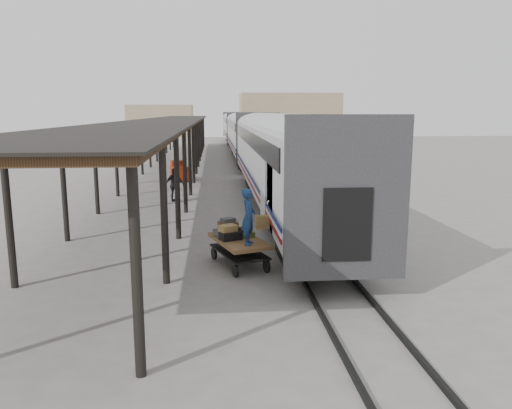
{
  "coord_description": "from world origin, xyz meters",
  "views": [
    {
      "loc": [
        0.04,
        -15.48,
        4.72
      ],
      "look_at": [
        1.39,
        0.68,
        1.7
      ],
      "focal_mm": 35.0,
      "sensor_mm": 36.0,
      "label": 1
    }
  ],
  "objects": [
    {
      "name": "ground",
      "position": [
        0.0,
        0.0,
        0.0
      ],
      "size": [
        160.0,
        160.0,
        0.0
      ],
      "primitive_type": "plane",
      "color": "slate",
      "rests_on": "ground"
    },
    {
      "name": "train",
      "position": [
        3.19,
        33.79,
        2.69
      ],
      "size": [
        3.45,
        76.01,
        4.01
      ],
      "color": "silver",
      "rests_on": "ground"
    },
    {
      "name": "canopy",
      "position": [
        -3.4,
        24.0,
        4.0
      ],
      "size": [
        4.9,
        64.3,
        4.15
      ],
      "color": "#422B19",
      "rests_on": "ground"
    },
    {
      "name": "rails",
      "position": [
        3.2,
        34.0,
        0.06
      ],
      "size": [
        1.54,
        150.0,
        0.12
      ],
      "color": "black",
      "rests_on": "ground"
    },
    {
      "name": "building_far",
      "position": [
        14.0,
        78.0,
        4.0
      ],
      "size": [
        18.0,
        10.0,
        8.0
      ],
      "primitive_type": "cube",
      "color": "tan",
      "rests_on": "ground"
    },
    {
      "name": "building_left",
      "position": [
        -10.0,
        82.0,
        3.0
      ],
      "size": [
        12.0,
        8.0,
        6.0
      ],
      "primitive_type": "cube",
      "color": "tan",
      "rests_on": "ground"
    },
    {
      "name": "baggage_cart",
      "position": [
        0.76,
        -0.57,
        0.65
      ],
      "size": [
        1.96,
        2.67,
        0.86
      ],
      "rotation": [
        0.0,
        0.0,
        0.33
      ],
      "color": "brown",
      "rests_on": "ground"
    },
    {
      "name": "suitcase_stack",
      "position": [
        0.54,
        -0.27,
        1.06
      ],
      "size": [
        1.32,
        1.38,
        0.57
      ],
      "rotation": [
        0.0,
        0.0,
        0.33
      ],
      "color": "#3B3B3E",
      "rests_on": "baggage_cart"
    },
    {
      "name": "luggage_tug",
      "position": [
        -2.4,
        18.98,
        0.63
      ],
      "size": [
        1.36,
        1.76,
        1.38
      ],
      "rotation": [
        0.0,
        0.0,
        0.29
      ],
      "color": "maroon",
      "rests_on": "ground"
    },
    {
      "name": "porter",
      "position": [
        1.01,
        -1.22,
        1.69
      ],
      "size": [
        0.52,
        0.68,
        1.67
      ],
      "primitive_type": "imported",
      "rotation": [
        0.0,
        0.0,
        1.36
      ],
      "color": "navy",
      "rests_on": "baggage_cart"
    },
    {
      "name": "pedestrian",
      "position": [
        -2.07,
        10.91,
        0.91
      ],
      "size": [
        1.15,
        0.81,
        1.81
      ],
      "primitive_type": "imported",
      "rotation": [
        0.0,
        0.0,
        2.76
      ],
      "color": "black",
      "rests_on": "ground"
    }
  ]
}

